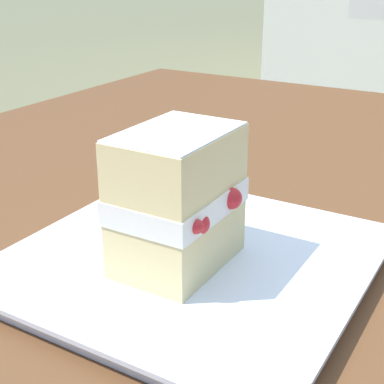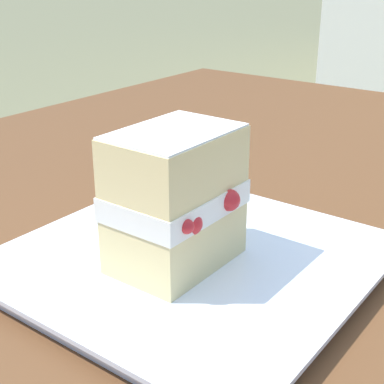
% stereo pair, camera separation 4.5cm
% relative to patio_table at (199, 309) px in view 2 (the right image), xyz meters
% --- Properties ---
extents(patio_table, '(1.38, 0.99, 0.75)m').
position_rel_patio_table_xyz_m(patio_table, '(0.00, 0.00, 0.00)').
color(patio_table, brown).
rests_on(patio_table, ground).
extents(dessert_plate, '(0.28, 0.28, 0.02)m').
position_rel_patio_table_xyz_m(dessert_plate, '(0.07, 0.05, 0.10)').
color(dessert_plate, white).
rests_on(dessert_plate, patio_table).
extents(cake_slice, '(0.10, 0.08, 0.11)m').
position_rel_patio_table_xyz_m(cake_slice, '(0.09, 0.04, 0.17)').
color(cake_slice, '#EAD18C').
rests_on(cake_slice, dessert_plate).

